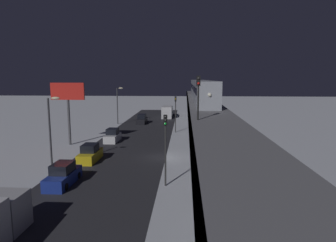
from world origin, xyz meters
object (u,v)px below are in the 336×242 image
(subway_train, at_px, (201,89))
(delivery_van, at_px, (167,112))
(sedan_black, at_px, (142,120))
(sedan_yellow, at_px, (90,154))
(sedan_white, at_px, (113,136))
(traffic_light_mid, at_px, (176,109))
(sedan_blue, at_px, (63,176))
(commercial_billboard, at_px, (68,97))
(rail_signal, at_px, (198,90))
(traffic_light_near, at_px, (165,140))

(subway_train, bearing_deg, delivery_van, -68.19)
(subway_train, relative_size, sedan_black, 7.79)
(sedan_yellow, bearing_deg, sedan_white, -90.00)
(sedan_white, distance_m, sedan_black, 17.83)
(sedan_white, distance_m, traffic_light_mid, 12.61)
(sedan_blue, height_order, traffic_light_mid, traffic_light_mid)
(sedan_white, height_order, commercial_billboard, commercial_billboard)
(rail_signal, distance_m, traffic_light_mid, 24.49)
(sedan_white, distance_m, traffic_light_near, 20.32)
(rail_signal, bearing_deg, delivery_van, -82.77)
(rail_signal, height_order, sedan_yellow, rail_signal)
(traffic_light_near, bearing_deg, sedan_black, -78.06)
(rail_signal, relative_size, commercial_billboard, 0.45)
(subway_train, height_order, traffic_light_near, subway_train)
(commercial_billboard, bearing_deg, sedan_white, -155.47)
(subway_train, xyz_separation_m, sedan_yellow, (13.82, 20.15, -6.73))
(traffic_light_near, bearing_deg, traffic_light_mid, -90.00)
(delivery_van, bearing_deg, traffic_light_mid, 97.71)
(subway_train, height_order, delivery_van, subway_train)
(sedan_yellow, height_order, commercial_billboard, commercial_billboard)
(sedan_blue, bearing_deg, traffic_light_near, -179.25)
(traffic_light_near, height_order, traffic_light_mid, same)
(sedan_blue, distance_m, delivery_van, 46.09)
(sedan_blue, xyz_separation_m, sedan_yellow, (0.00, -7.44, 0.01))
(sedan_black, distance_m, delivery_van, 11.11)
(sedan_black, bearing_deg, rail_signal, 107.02)
(sedan_yellow, relative_size, sedan_black, 0.93)
(delivery_van, bearing_deg, traffic_light_near, 93.40)
(sedan_yellow, height_order, sedan_black, same)
(sedan_black, bearing_deg, traffic_light_mid, 127.07)
(subway_train, height_order, sedan_white, subway_train)
(delivery_van, height_order, traffic_light_near, traffic_light_near)
(subway_train, xyz_separation_m, delivery_van, (7.22, -18.03, -6.18))
(sedan_white, relative_size, traffic_light_near, 0.66)
(sedan_blue, distance_m, commercial_billboard, 17.39)
(sedan_yellow, distance_m, delivery_van, 38.74)
(sedan_white, relative_size, traffic_light_mid, 0.66)
(sedan_black, bearing_deg, delivery_van, -115.62)
(rail_signal, distance_m, delivery_van, 44.80)
(subway_train, relative_size, sedan_blue, 7.73)
(delivery_van, xyz_separation_m, commercial_billboard, (12.20, 30.30, 5.48))
(sedan_black, relative_size, traffic_light_near, 0.74)
(subway_train, bearing_deg, commercial_billboard, 32.29)
(sedan_blue, xyz_separation_m, traffic_light_mid, (-9.30, -25.67, 3.41))
(sedan_blue, xyz_separation_m, delivery_van, (-6.60, -45.61, 0.56))
(sedan_blue, bearing_deg, sedan_white, -90.00)
(sedan_white, bearing_deg, traffic_light_mid, -139.99)
(sedan_blue, relative_size, commercial_billboard, 0.54)
(sedan_blue, height_order, delivery_van, delivery_van)
(subway_train, xyz_separation_m, sedan_blue, (13.82, 27.58, -6.74))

